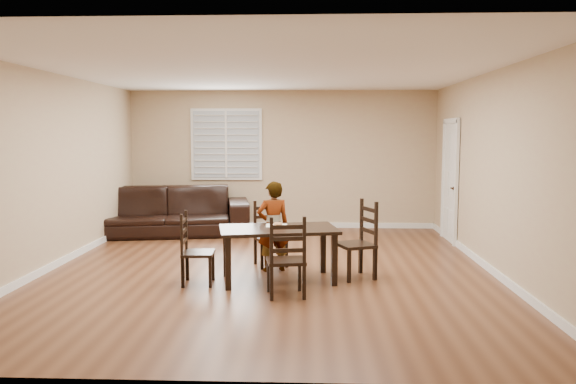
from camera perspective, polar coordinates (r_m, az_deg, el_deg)
The scene contains 11 objects.
ground at distance 7.79m, azimuth -1.92°, elevation -7.88°, with size 7.00×7.00×0.00m, color brown.
room at distance 7.74m, azimuth -1.60°, elevation 5.53°, with size 6.04×7.04×2.72m.
dining_table at distance 7.10m, azimuth -0.99°, elevation -4.37°, with size 1.59×1.08×0.68m.
chair_near at distance 8.03m, azimuth -2.00°, elevation -4.43°, with size 0.52×0.51×0.92m.
chair_far at distance 6.37m, azimuth -0.08°, elevation -7.06°, with size 0.49×0.46×0.95m.
chair_left at distance 7.09m, azimuth -9.99°, elevation -5.98°, with size 0.41×0.43×0.90m.
chair_right at distance 7.37m, azimuth 7.69°, elevation -5.10°, with size 0.57×0.58×1.01m.
child at distance 7.61m, azimuth -1.52°, elevation -3.51°, with size 0.45×0.29×1.23m, color gray.
napkin at distance 7.24m, azimuth -1.16°, elevation -3.42°, with size 0.27×0.27×0.00m, color silver.
donut at distance 7.24m, azimuth -1.02°, elevation -3.23°, with size 0.11×0.11×0.04m.
sofa at distance 10.59m, azimuth -12.28°, elevation -1.89°, with size 3.02×1.18×0.88m, color black.
Camera 1 is at (0.57, -7.55, 1.87)m, focal length 35.00 mm.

